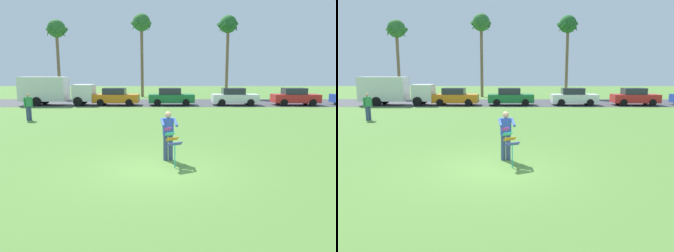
{
  "view_description": "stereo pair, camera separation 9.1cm",
  "coord_description": "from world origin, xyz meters",
  "views": [
    {
      "loc": [
        0.33,
        -9.91,
        3.08
      ],
      "look_at": [
        0.34,
        1.97,
        1.05
      ],
      "focal_mm": 34.04,
      "sensor_mm": 36.0,
      "label": 1
    },
    {
      "loc": [
        0.42,
        -9.91,
        3.08
      ],
      "look_at": [
        0.34,
        1.97,
        1.05
      ],
      "focal_mm": 34.04,
      "sensor_mm": 36.0,
      "label": 2
    }
  ],
  "objects": [
    {
      "name": "ground_plane",
      "position": [
        0.0,
        0.0,
        0.0
      ],
      "size": [
        120.0,
        120.0,
        0.0
      ],
      "primitive_type": "plane",
      "color": "#568438"
    },
    {
      "name": "road_strip",
      "position": [
        0.0,
        22.1,
        0.01
      ],
      "size": [
        120.0,
        8.0,
        0.01
      ],
      "primitive_type": "cube",
      "color": "#424247",
      "rests_on": "ground"
    },
    {
      "name": "person_kite_flyer",
      "position": [
        0.34,
        0.95,
        0.95
      ],
      "size": [
        0.61,
        0.71,
        1.73
      ],
      "color": "#384772",
      "rests_on": "ground"
    },
    {
      "name": "kite_held",
      "position": [
        0.48,
        0.19,
        0.87
      ],
      "size": [
        0.62,
        0.73,
        1.26
      ],
      "color": "#D83399",
      "rests_on": "ground"
    },
    {
      "name": "parked_truck_white_box",
      "position": [
        -10.32,
        19.7,
        1.41
      ],
      "size": [
        6.71,
        2.16,
        2.62
      ],
      "color": "silver",
      "rests_on": "ground"
    },
    {
      "name": "parked_car_orange",
      "position": [
        -4.52,
        19.7,
        0.77
      ],
      "size": [
        4.25,
        1.92,
        1.6
      ],
      "color": "orange",
      "rests_on": "ground"
    },
    {
      "name": "parked_car_green",
      "position": [
        0.61,
        19.7,
        0.77
      ],
      "size": [
        4.26,
        1.95,
        1.6
      ],
      "color": "#1E7238",
      "rests_on": "ground"
    },
    {
      "name": "parked_car_white",
      "position": [
        6.51,
        19.7,
        0.77
      ],
      "size": [
        4.22,
        1.87,
        1.6
      ],
      "color": "white",
      "rests_on": "ground"
    },
    {
      "name": "parked_car_red",
      "position": [
        12.15,
        19.7,
        0.77
      ],
      "size": [
        4.21,
        1.86,
        1.6
      ],
      "color": "red",
      "rests_on": "ground"
    },
    {
      "name": "palm_tree_left_near",
      "position": [
        -12.87,
        29.09,
        7.7
      ],
      "size": [
        2.58,
        2.71,
        9.17
      ],
      "color": "brown",
      "rests_on": "ground"
    },
    {
      "name": "palm_tree_right_near",
      "position": [
        -2.85,
        29.79,
        8.44
      ],
      "size": [
        2.58,
        2.71,
        9.98
      ],
      "color": "brown",
      "rests_on": "ground"
    },
    {
      "name": "palm_tree_centre_far",
      "position": [
        7.59,
        29.91,
        8.27
      ],
      "size": [
        2.58,
        2.71,
        9.79
      ],
      "color": "brown",
      "rests_on": "ground"
    },
    {
      "name": "person_walker_near",
      "position": [
        -8.57,
        10.27,
        0.93
      ],
      "size": [
        0.42,
        0.44,
        1.73
      ],
      "color": "#384772",
      "rests_on": "ground"
    }
  ]
}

